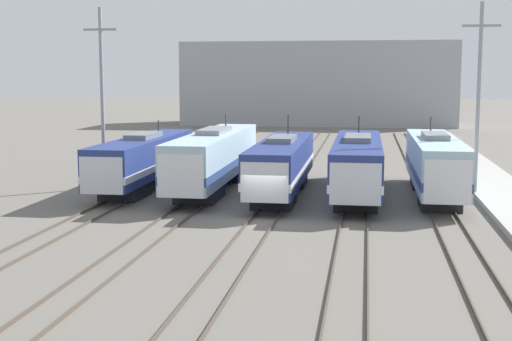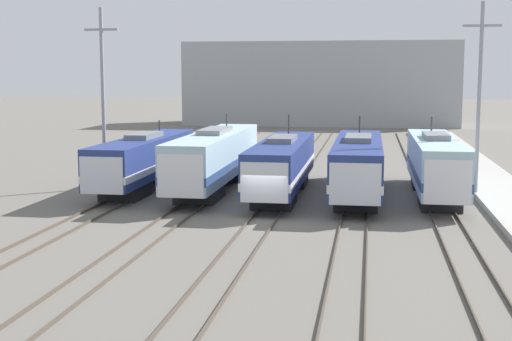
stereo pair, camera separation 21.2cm
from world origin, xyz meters
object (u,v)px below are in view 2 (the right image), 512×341
object	(u,v)px
locomotive_center_left	(214,159)
catenary_tower_left	(103,94)
locomotive_center_right	(358,166)
catenary_tower_right	(479,96)
locomotive_center	(281,166)
locomotive_far_left	(143,160)
locomotive_far_right	(435,165)

from	to	relation	value
locomotive_center_left	catenary_tower_left	xyz separation A→B (m)	(-7.85, -0.38, 4.44)
locomotive_center_right	catenary_tower_right	xyz separation A→B (m)	(7.68, 0.97, 4.57)
locomotive_center_left	locomotive_center	bearing A→B (deg)	-21.18
locomotive_center_left	catenary_tower_left	world-z (taller)	catenary_tower_left
locomotive_far_left	catenary_tower_right	distance (m)	23.19
locomotive_center	locomotive_far_right	bearing A→B (deg)	5.07
locomotive_center	locomotive_far_right	world-z (taller)	locomotive_center
locomotive_far_left	locomotive_center_left	distance (m)	5.03
locomotive_center_left	catenary_tower_right	xyz separation A→B (m)	(17.71, -0.38, 4.44)
locomotive_far_left	locomotive_far_right	world-z (taller)	locomotive_far_right
locomotive_far_right	catenary_tower_left	world-z (taller)	catenary_tower_left
locomotive_far_left	locomotive_center_left	bearing A→B (deg)	4.81
locomotive_far_left	catenary_tower_right	size ratio (longest dim) A/B	1.32
locomotive_center_left	catenary_tower_left	bearing A→B (deg)	-177.21
locomotive_center	locomotive_far_right	distance (m)	10.07
locomotive_far_left	locomotive_center_right	world-z (taller)	locomotive_center_right
locomotive_far_right	catenary_tower_right	bearing A→B (deg)	14.06
locomotive_center_right	locomotive_far_right	bearing A→B (deg)	3.41
locomotive_center_right	catenary_tower_left	xyz separation A→B (m)	(-17.88, 0.97, 4.57)
locomotive_center	locomotive_center_right	distance (m)	5.05
locomotive_far_left	locomotive_center_left	xyz separation A→B (m)	(5.01, 0.42, 0.17)
locomotive_center	catenary_tower_right	bearing A→B (deg)	7.00
catenary_tower_left	catenary_tower_right	bearing A→B (deg)	0.00
catenary_tower_left	catenary_tower_right	world-z (taller)	same
locomotive_center_left	catenary_tower_right	distance (m)	18.26
locomotive_far_left	catenary_tower_left	world-z (taller)	catenary_tower_left
locomotive_center	locomotive_center_right	size ratio (longest dim) A/B	0.93
catenary_tower_left	catenary_tower_right	xyz separation A→B (m)	(25.57, 0.00, 0.00)
locomotive_center	locomotive_center_right	xyz separation A→B (m)	(5.01, 0.59, 0.03)
locomotive_far_left	locomotive_center_right	distance (m)	15.07
locomotive_far_left	catenary_tower_left	bearing A→B (deg)	179.21
locomotive_far_left	locomotive_far_right	size ratio (longest dim) A/B	1.03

